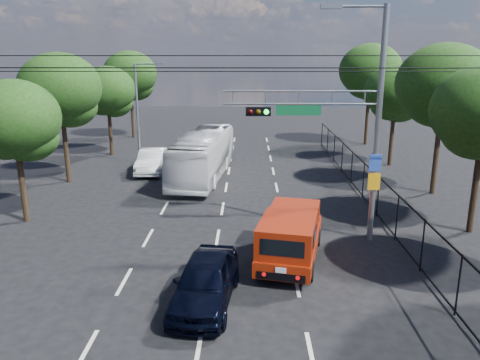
{
  "coord_description": "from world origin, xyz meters",
  "views": [
    {
      "loc": [
        1.32,
        -10.74,
        7.67
      ],
      "look_at": [
        0.98,
        7.28,
        2.8
      ],
      "focal_mm": 35.0,
      "sensor_mm": 36.0,
      "label": 1
    }
  ],
  "objects_px": {
    "navy_hatchback": "(205,281)",
    "white_bus": "(203,155)",
    "signal_mast": "(348,117)",
    "white_van": "(152,161)",
    "red_pickup": "(291,235)"
  },
  "relations": [
    {
      "from": "white_bus",
      "to": "white_van",
      "type": "relative_size",
      "value": 2.27
    },
    {
      "from": "signal_mast",
      "to": "navy_hatchback",
      "type": "height_order",
      "value": "signal_mast"
    },
    {
      "from": "white_bus",
      "to": "white_van",
      "type": "xyz_separation_m",
      "value": [
        -3.58,
        1.26,
        -0.7
      ]
    },
    {
      "from": "red_pickup",
      "to": "navy_hatchback",
      "type": "distance_m",
      "value": 4.38
    },
    {
      "from": "signal_mast",
      "to": "red_pickup",
      "type": "bearing_deg",
      "value": -137.25
    },
    {
      "from": "navy_hatchback",
      "to": "white_bus",
      "type": "bearing_deg",
      "value": 101.6
    },
    {
      "from": "navy_hatchback",
      "to": "white_bus",
      "type": "relative_size",
      "value": 0.42
    },
    {
      "from": "signal_mast",
      "to": "red_pickup",
      "type": "height_order",
      "value": "signal_mast"
    },
    {
      "from": "signal_mast",
      "to": "white_van",
      "type": "height_order",
      "value": "signal_mast"
    },
    {
      "from": "signal_mast",
      "to": "navy_hatchback",
      "type": "distance_m",
      "value": 8.79
    },
    {
      "from": "signal_mast",
      "to": "navy_hatchback",
      "type": "xyz_separation_m",
      "value": [
        -5.31,
        -5.38,
        -4.48
      ]
    },
    {
      "from": "signal_mast",
      "to": "red_pickup",
      "type": "relative_size",
      "value": 1.69
    },
    {
      "from": "white_van",
      "to": "navy_hatchback",
      "type": "bearing_deg",
      "value": -75.29
    },
    {
      "from": "red_pickup",
      "to": "white_bus",
      "type": "distance_m",
      "value": 13.34
    },
    {
      "from": "signal_mast",
      "to": "white_van",
      "type": "bearing_deg",
      "value": 131.82
    }
  ]
}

